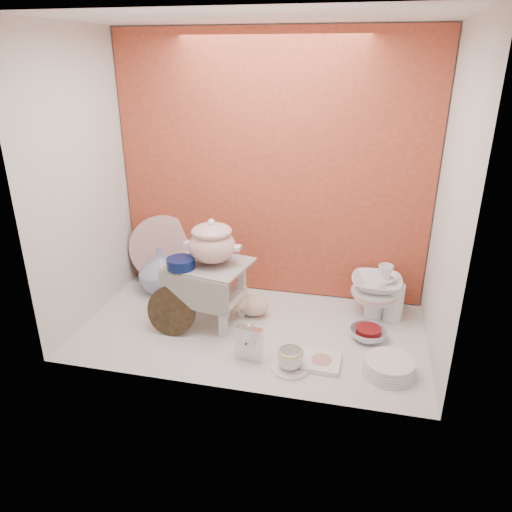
{
  "coord_description": "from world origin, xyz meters",
  "views": [
    {
      "loc": [
        0.53,
        -2.16,
        1.35
      ],
      "look_at": [
        0.02,
        0.02,
        0.42
      ],
      "focal_mm": 33.9,
      "sensor_mm": 36.0,
      "label": 1
    }
  ],
  "objects_px": {
    "step_stool": "(210,292)",
    "porcelain_tower": "(376,290)",
    "blue_white_vase": "(161,270)",
    "crystal_bowl": "(368,334)",
    "soup_tureen": "(212,241)",
    "floral_platter": "(165,250)",
    "mantel_clock": "(249,342)",
    "dinner_plate_stack": "(389,367)",
    "gold_rim_teacup": "(290,359)",
    "plush_pig": "(253,305)"
  },
  "relations": [
    {
      "from": "step_stool",
      "to": "porcelain_tower",
      "type": "bearing_deg",
      "value": 27.55
    },
    {
      "from": "blue_white_vase",
      "to": "crystal_bowl",
      "type": "xyz_separation_m",
      "value": [
        1.25,
        -0.27,
        -0.11
      ]
    },
    {
      "from": "soup_tureen",
      "to": "floral_platter",
      "type": "relative_size",
      "value": 0.64
    },
    {
      "from": "porcelain_tower",
      "to": "blue_white_vase",
      "type": "bearing_deg",
      "value": 179.63
    },
    {
      "from": "step_stool",
      "to": "soup_tureen",
      "type": "height_order",
      "value": "soup_tureen"
    },
    {
      "from": "step_stool",
      "to": "crystal_bowl",
      "type": "distance_m",
      "value": 0.86
    },
    {
      "from": "soup_tureen",
      "to": "floral_platter",
      "type": "bearing_deg",
      "value": 138.76
    },
    {
      "from": "blue_white_vase",
      "to": "crystal_bowl",
      "type": "bearing_deg",
      "value": -12.18
    },
    {
      "from": "mantel_clock",
      "to": "blue_white_vase",
      "type": "bearing_deg",
      "value": 150.07
    },
    {
      "from": "blue_white_vase",
      "to": "dinner_plate_stack",
      "type": "height_order",
      "value": "blue_white_vase"
    },
    {
      "from": "gold_rim_teacup",
      "to": "step_stool",
      "type": "bearing_deg",
      "value": 144.46
    },
    {
      "from": "dinner_plate_stack",
      "to": "soup_tureen",
      "type": "bearing_deg",
      "value": 162.68
    },
    {
      "from": "soup_tureen",
      "to": "dinner_plate_stack",
      "type": "distance_m",
      "value": 1.06
    },
    {
      "from": "step_stool",
      "to": "mantel_clock",
      "type": "height_order",
      "value": "step_stool"
    },
    {
      "from": "plush_pig",
      "to": "dinner_plate_stack",
      "type": "xyz_separation_m",
      "value": [
        0.73,
        -0.38,
        -0.03
      ]
    },
    {
      "from": "soup_tureen",
      "to": "floral_platter",
      "type": "distance_m",
      "value": 0.64
    },
    {
      "from": "dinner_plate_stack",
      "to": "blue_white_vase",
      "type": "bearing_deg",
      "value": 157.79
    },
    {
      "from": "floral_platter",
      "to": "mantel_clock",
      "type": "xyz_separation_m",
      "value": [
        0.72,
        -0.71,
        -0.13
      ]
    },
    {
      "from": "plush_pig",
      "to": "gold_rim_teacup",
      "type": "relative_size",
      "value": 1.85
    },
    {
      "from": "soup_tureen",
      "to": "porcelain_tower",
      "type": "height_order",
      "value": "soup_tureen"
    },
    {
      "from": "gold_rim_teacup",
      "to": "crystal_bowl",
      "type": "xyz_separation_m",
      "value": [
        0.35,
        0.35,
        -0.03
      ]
    },
    {
      "from": "plush_pig",
      "to": "mantel_clock",
      "type": "bearing_deg",
      "value": -88.59
    },
    {
      "from": "floral_platter",
      "to": "mantel_clock",
      "type": "height_order",
      "value": "floral_platter"
    },
    {
      "from": "crystal_bowl",
      "to": "porcelain_tower",
      "type": "distance_m",
      "value": 0.29
    },
    {
      "from": "mantel_clock",
      "to": "porcelain_tower",
      "type": "distance_m",
      "value": 0.82
    },
    {
      "from": "step_stool",
      "to": "gold_rim_teacup",
      "type": "distance_m",
      "value": 0.62
    },
    {
      "from": "soup_tureen",
      "to": "plush_pig",
      "type": "relative_size",
      "value": 1.28
    },
    {
      "from": "step_stool",
      "to": "mantel_clock",
      "type": "relative_size",
      "value": 2.11
    },
    {
      "from": "soup_tureen",
      "to": "blue_white_vase",
      "type": "height_order",
      "value": "soup_tureen"
    },
    {
      "from": "soup_tureen",
      "to": "mantel_clock",
      "type": "xyz_separation_m",
      "value": [
        0.27,
        -0.32,
        -0.37
      ]
    },
    {
      "from": "soup_tureen",
      "to": "blue_white_vase",
      "type": "distance_m",
      "value": 0.6
    },
    {
      "from": "gold_rim_teacup",
      "to": "crystal_bowl",
      "type": "height_order",
      "value": "gold_rim_teacup"
    },
    {
      "from": "floral_platter",
      "to": "dinner_plate_stack",
      "type": "bearing_deg",
      "value": -26.36
    },
    {
      "from": "soup_tureen",
      "to": "plush_pig",
      "type": "xyz_separation_m",
      "value": [
        0.19,
        0.1,
        -0.4
      ]
    },
    {
      "from": "crystal_bowl",
      "to": "floral_platter",
      "type": "bearing_deg",
      "value": 162.63
    },
    {
      "from": "plush_pig",
      "to": "gold_rim_teacup",
      "type": "distance_m",
      "value": 0.54
    },
    {
      "from": "dinner_plate_stack",
      "to": "crystal_bowl",
      "type": "relative_size",
      "value": 1.28
    },
    {
      "from": "gold_rim_teacup",
      "to": "crystal_bowl",
      "type": "distance_m",
      "value": 0.49
    },
    {
      "from": "blue_white_vase",
      "to": "gold_rim_teacup",
      "type": "height_order",
      "value": "blue_white_vase"
    },
    {
      "from": "step_stool",
      "to": "floral_platter",
      "type": "xyz_separation_m",
      "value": [
        -0.43,
        0.39,
        0.05
      ]
    },
    {
      "from": "mantel_clock",
      "to": "porcelain_tower",
      "type": "xyz_separation_m",
      "value": [
        0.58,
        0.57,
        0.06
      ]
    },
    {
      "from": "mantel_clock",
      "to": "plush_pig",
      "type": "distance_m",
      "value": 0.42
    },
    {
      "from": "gold_rim_teacup",
      "to": "dinner_plate_stack",
      "type": "xyz_separation_m",
      "value": [
        0.44,
        0.07,
        -0.02
      ]
    },
    {
      "from": "plush_pig",
      "to": "floral_platter",
      "type": "bearing_deg",
      "value": 145.64
    },
    {
      "from": "step_stool",
      "to": "blue_white_vase",
      "type": "distance_m",
      "value": 0.49
    },
    {
      "from": "blue_white_vase",
      "to": "gold_rim_teacup",
      "type": "bearing_deg",
      "value": -34.45
    },
    {
      "from": "floral_platter",
      "to": "porcelain_tower",
      "type": "height_order",
      "value": "floral_platter"
    },
    {
      "from": "crystal_bowl",
      "to": "porcelain_tower",
      "type": "bearing_deg",
      "value": 84.26
    },
    {
      "from": "blue_white_vase",
      "to": "gold_rim_teacup",
      "type": "relative_size",
      "value": 2.29
    },
    {
      "from": "plush_pig",
      "to": "blue_white_vase",
      "type": "bearing_deg",
      "value": 155.31
    }
  ]
}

